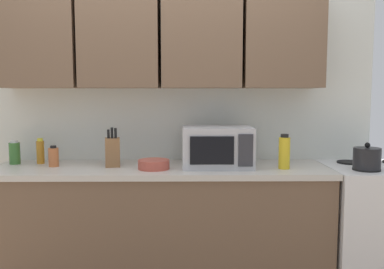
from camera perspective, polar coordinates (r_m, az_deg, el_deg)
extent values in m
cube|color=silver|center=(3.14, -4.13, 3.78)|extent=(3.21, 0.06, 2.60)
cube|color=brown|center=(3.16, -20.73, 12.98)|extent=(0.55, 0.33, 0.75)
cube|color=brown|center=(3.02, -10.07, 13.63)|extent=(0.55, 0.33, 0.75)
cube|color=brown|center=(2.98, 1.30, 13.81)|extent=(0.55, 0.33, 0.75)
cube|color=brown|center=(3.05, 12.51, 13.48)|extent=(0.55, 0.33, 0.75)
cube|color=brown|center=(2.97, -4.40, -13.45)|extent=(2.31, 0.60, 0.86)
cube|color=beige|center=(2.86, -4.47, -4.90)|extent=(2.34, 0.63, 0.04)
cube|color=silver|center=(3.24, 24.86, -11.96)|extent=(0.76, 0.64, 0.90)
cylinder|color=black|center=(2.94, 23.41, -4.54)|extent=(0.18, 0.18, 0.01)
cylinder|color=black|center=(3.20, 21.37, -3.67)|extent=(0.18, 0.18, 0.01)
cylinder|color=black|center=(2.93, 23.47, -3.08)|extent=(0.18, 0.18, 0.14)
sphere|color=black|center=(2.92, 23.53, -1.39)|extent=(0.04, 0.04, 0.04)
cube|color=#B7B7BC|center=(2.82, 3.58, -1.74)|extent=(0.48, 0.36, 0.28)
cube|color=black|center=(2.64, 2.83, -2.27)|extent=(0.29, 0.01, 0.18)
cube|color=#2D2D33|center=(2.66, 7.59, -2.24)|extent=(0.10, 0.01, 0.21)
cube|color=brown|center=(2.88, -11.15, -2.48)|extent=(0.12, 0.14, 0.20)
cylinder|color=black|center=(2.86, -11.73, 0.08)|extent=(0.02, 0.02, 0.06)
cylinder|color=black|center=(2.86, -11.24, 0.23)|extent=(0.02, 0.02, 0.08)
cylinder|color=black|center=(2.85, -10.74, 0.19)|extent=(0.02, 0.02, 0.07)
cylinder|color=gold|center=(2.81, 12.90, -2.57)|extent=(0.08, 0.08, 0.21)
cylinder|color=black|center=(2.80, 12.95, -0.17)|extent=(0.05, 0.05, 0.02)
cylinder|color=#BC6638|center=(2.99, -18.96, -3.06)|extent=(0.07, 0.07, 0.13)
cylinder|color=black|center=(2.98, -19.01, -1.66)|extent=(0.04, 0.04, 0.02)
cylinder|color=#AD701E|center=(3.15, -20.62, -2.38)|extent=(0.06, 0.06, 0.17)
cylinder|color=yellow|center=(3.13, -20.68, -0.69)|extent=(0.04, 0.04, 0.02)
cylinder|color=#386B2D|center=(3.20, -23.76, -2.46)|extent=(0.08, 0.08, 0.16)
cylinder|color=silver|center=(3.19, -23.82, -0.93)|extent=(0.05, 0.05, 0.02)
cylinder|color=#B24C3D|center=(2.75, -5.42, -4.22)|extent=(0.21, 0.21, 0.06)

